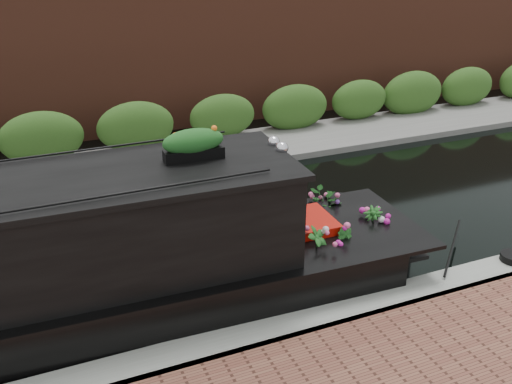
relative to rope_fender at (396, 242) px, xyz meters
name	(u,v)px	position (x,y,z in m)	size (l,w,h in m)	color
ground	(199,239)	(-3.22, 1.79, -0.17)	(80.00, 80.00, 0.00)	black
near_bank_coping	(270,343)	(-3.22, -1.51, -0.17)	(40.00, 0.60, 0.50)	gray
far_bank_path	(148,165)	(-3.22, 5.99, -0.17)	(40.00, 2.40, 0.34)	slate
far_hedge	(140,153)	(-3.22, 6.89, -0.17)	(40.00, 1.10, 2.80)	#2F561C
far_brick_wall	(124,131)	(-3.22, 8.99, -0.17)	(40.00, 1.00, 8.00)	brown
rope_fender	(396,242)	(0.00, 0.00, 0.00)	(0.33, 0.33, 0.37)	olive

